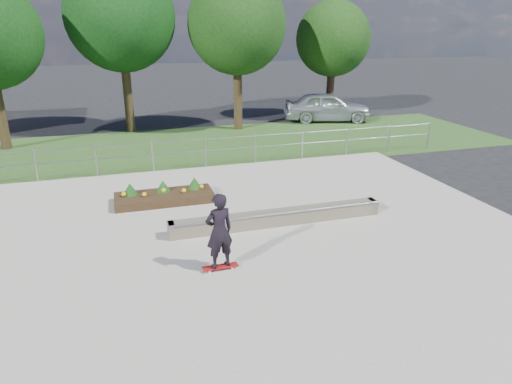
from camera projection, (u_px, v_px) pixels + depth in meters
ground at (266, 256)px, 10.96m from camera, size 120.00×120.00×0.00m
grass_verge at (192, 146)px, 20.84m from camera, size 30.00×8.00×0.02m
concrete_slab at (266, 255)px, 10.95m from camera, size 15.00×15.00×0.06m
fence at (206, 149)px, 17.43m from camera, size 20.06×0.06×1.20m
tree_mid_left at (120, 17)px, 21.82m from camera, size 5.25×5.25×8.25m
tree_mid_right at (237, 25)px, 22.55m from camera, size 4.90×4.90×7.70m
tree_far_right at (333, 39)px, 25.79m from camera, size 4.20×4.20×6.60m
grind_ledge at (278, 217)px, 12.50m from camera, size 6.00×0.44×0.43m
planter_bed at (164, 195)px, 14.19m from camera, size 3.00×1.20×0.61m
skateboarder at (219, 231)px, 9.93m from camera, size 0.80×0.54×1.82m
parked_car at (327, 107)px, 26.06m from camera, size 5.23×3.18×1.66m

